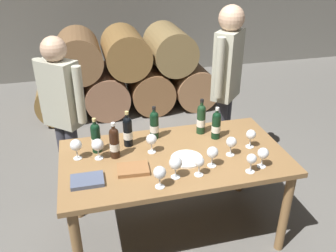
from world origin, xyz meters
name	(u,v)px	position (x,y,z in m)	size (l,w,h in m)	color
ground_plane	(174,230)	(0.00, 0.00, 0.00)	(14.00, 14.00, 0.00)	#66635E
barrel_stack	(126,73)	(0.00, 2.60, 0.53)	(2.49, 0.90, 1.15)	olive
dining_table	(174,165)	(0.00, 0.00, 0.67)	(1.70, 0.90, 0.76)	olive
wine_bottle_0	(128,131)	(-0.31, 0.24, 0.89)	(0.07, 0.07, 0.30)	black
wine_bottle_1	(201,119)	(0.31, 0.29, 0.89)	(0.07, 0.07, 0.31)	#19381E
wine_bottle_2	(114,142)	(-0.43, 0.09, 0.88)	(0.07, 0.07, 0.29)	black
wine_bottle_3	(216,125)	(0.40, 0.18, 0.88)	(0.07, 0.07, 0.27)	black
wine_bottle_4	(96,137)	(-0.56, 0.21, 0.88)	(0.07, 0.07, 0.28)	black
wine_bottle_5	(154,125)	(-0.09, 0.30, 0.88)	(0.07, 0.07, 0.28)	black
wine_glass_0	(252,159)	(0.46, -0.34, 0.86)	(0.07, 0.07, 0.15)	white
wine_glass_1	(176,163)	(-0.07, -0.27, 0.87)	(0.09, 0.09, 0.16)	white
wine_glass_2	(199,163)	(0.10, -0.28, 0.86)	(0.07, 0.07, 0.14)	white
wine_glass_3	(160,173)	(-0.19, -0.35, 0.87)	(0.09, 0.09, 0.16)	white
wine_glass_4	(251,135)	(0.61, -0.02, 0.87)	(0.08, 0.08, 0.15)	white
wine_glass_5	(151,140)	(-0.16, 0.09, 0.87)	(0.08, 0.08, 0.16)	white
wine_glass_6	(98,145)	(-0.56, 0.10, 0.87)	(0.09, 0.09, 0.16)	white
wine_glass_7	(231,143)	(0.41, -0.10, 0.87)	(0.08, 0.08, 0.15)	white
wine_glass_8	(76,146)	(-0.71, 0.14, 0.87)	(0.09, 0.09, 0.16)	white
wine_glass_9	(213,153)	(0.22, -0.20, 0.87)	(0.08, 0.08, 0.16)	white
wine_glass_10	(263,154)	(0.57, -0.30, 0.87)	(0.08, 0.08, 0.15)	white
tasting_notebook	(133,169)	(-0.34, -0.12, 0.77)	(0.22, 0.16, 0.03)	#936038
leather_ledger	(87,181)	(-0.66, -0.18, 0.77)	(0.22, 0.16, 0.03)	#4C5670
serving_plate	(187,159)	(0.07, -0.08, 0.77)	(0.24, 0.24, 0.01)	white
sommelier_presenting	(227,79)	(0.71, 0.75, 1.04)	(0.36, 0.38, 1.72)	#383842
taster_seated_left	(62,108)	(-0.81, 0.72, 0.92)	(0.39, 0.36, 1.54)	#383842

